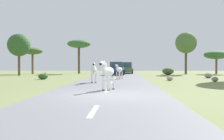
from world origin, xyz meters
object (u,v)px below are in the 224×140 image
at_px(zebra_2, 119,70).
at_px(tree_3, 186,43).
at_px(tree_0, 79,44).
at_px(rock_2, 45,74).
at_px(tree_2, 216,55).
at_px(zebra_1, 108,72).
at_px(car_0, 127,68).
at_px(car_1, 117,69).
at_px(tree_6, 32,51).
at_px(bush_0, 168,71).
at_px(rock_1, 170,78).
at_px(rock_4, 215,79).
at_px(bush_2, 43,76).
at_px(rock_0, 208,75).
at_px(tree_1, 19,45).
at_px(zebra_0, 94,70).

relative_size(zebra_2, tree_3, 0.24).
distance_m(tree_0, rock_2, 8.24).
bearing_deg(rock_2, tree_3, 10.45).
relative_size(zebra_2, tree_2, 0.40).
height_order(zebra_1, car_0, car_0).
bearing_deg(zebra_2, zebra_1, 113.21).
relative_size(tree_0, tree_2, 1.46).
bearing_deg(car_1, tree_6, -13.23).
xyz_separation_m(bush_0, rock_1, (-2.10, -12.81, -0.28)).
bearing_deg(rock_4, bush_2, 170.44).
bearing_deg(zebra_2, rock_2, -17.07).
height_order(tree_3, rock_4, tree_3).
height_order(rock_0, rock_4, rock_0).
xyz_separation_m(rock_0, rock_1, (-4.87, -4.40, -0.07)).
bearing_deg(rock_2, zebra_1, -63.40).
xyz_separation_m(car_1, rock_0, (9.93, -6.16, -0.57)).
height_order(car_0, tree_0, tree_0).
bearing_deg(zebra_2, car_1, -61.40).
bearing_deg(tree_6, rock_4, -36.21).
bearing_deg(bush_2, tree_6, 114.39).
bearing_deg(tree_3, tree_1, -166.86).
bearing_deg(zebra_2, rock_1, -168.70).
bearing_deg(rock_1, car_1, 115.60).
relative_size(tree_0, rock_4, 9.28).
relative_size(car_0, tree_1, 0.82).
bearing_deg(rock_0, tree_3, 89.68).
xyz_separation_m(rock_1, rock_2, (-14.78, 10.59, -0.05)).
bearing_deg(car_0, bush_2, -116.01).
xyz_separation_m(tree_0, rock_0, (16.09, -12.14, -4.34)).
distance_m(tree_3, rock_1, 15.67).
relative_size(car_1, tree_1, 0.82).
height_order(tree_1, rock_4, tree_1).
xyz_separation_m(car_0, rock_1, (3.70, -16.34, -0.64)).
height_order(zebra_1, rock_0, zebra_1).
xyz_separation_m(bush_0, rock_4, (1.38, -14.14, -0.28)).
bearing_deg(zebra_1, tree_2, -101.12).
bearing_deg(zebra_1, tree_3, -93.05).
height_order(zebra_1, zebra_2, zebra_1).
distance_m(zebra_1, bush_2, 12.36).
relative_size(car_1, bush_0, 2.72).
xyz_separation_m(car_1, tree_2, (14.72, 4.66, 2.00)).
bearing_deg(rock_0, tree_0, 142.98).
height_order(car_1, bush_2, car_1).
distance_m(zebra_0, tree_2, 24.80).
height_order(zebra_2, rock_4, zebra_2).
relative_size(rock_0, rock_1, 1.35).
relative_size(zebra_0, rock_1, 2.70).
xyz_separation_m(tree_2, rock_4, (-6.18, -16.55, -2.64)).
height_order(zebra_0, rock_0, zebra_0).
relative_size(zebra_0, car_0, 0.39).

